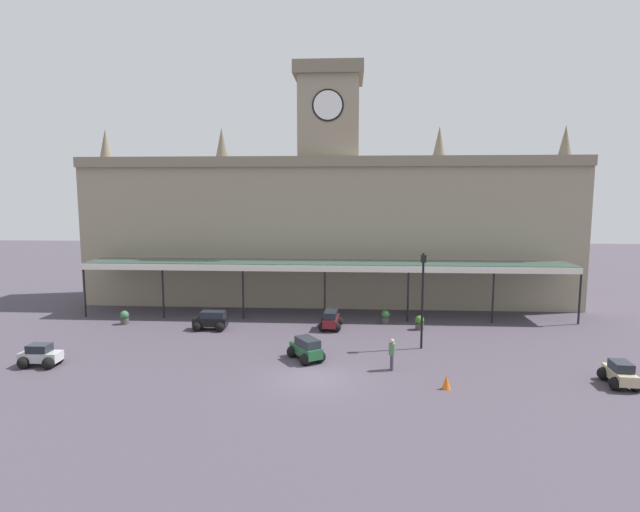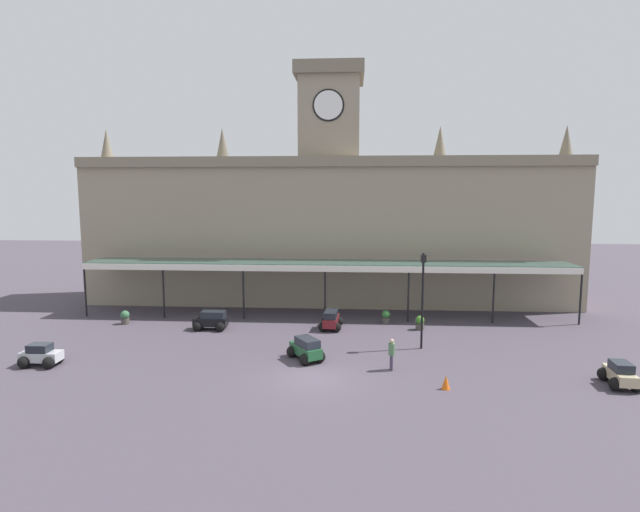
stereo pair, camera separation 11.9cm
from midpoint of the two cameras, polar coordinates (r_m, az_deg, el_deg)
ground_plane at (r=25.55m, az=-0.75°, el=-13.78°), size 140.00×140.00×0.00m
station_building at (r=42.12m, az=1.18°, el=3.68°), size 40.04×6.56×19.30m
entrance_canopy at (r=36.92m, az=0.78°, el=-0.94°), size 35.87×3.26×4.09m
car_black_estate at (r=34.68m, az=-12.23°, el=-7.31°), size 2.25×1.55×1.27m
car_green_estate at (r=27.96m, az=-1.49°, el=-10.68°), size 2.25×2.43×1.27m
car_silver_sedan at (r=30.88m, az=-29.16°, el=-9.99°), size 2.06×1.53×1.19m
car_maroon_estate at (r=34.09m, az=1.37°, el=-7.40°), size 1.65×2.31×1.27m
car_beige_sedan at (r=28.33m, az=31.18°, el=-11.63°), size 1.63×2.11×1.19m
pedestrian_crossing_forecourt at (r=26.58m, az=8.31°, el=-10.93°), size 0.34×0.39×1.67m
victorian_lamppost at (r=29.82m, az=11.77°, el=-3.88°), size 0.30×0.30×5.73m
traffic_cone at (r=24.84m, az=14.33°, el=-13.80°), size 0.40×0.40×0.67m
planter_forecourt_centre at (r=37.87m, az=-21.29°, el=-6.53°), size 0.60×0.60×0.96m
planter_by_canopy at (r=35.76m, az=7.65°, el=-6.89°), size 0.60×0.60×0.96m
planter_near_kerb at (r=34.56m, az=11.44°, el=-7.47°), size 0.60×0.60×0.96m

